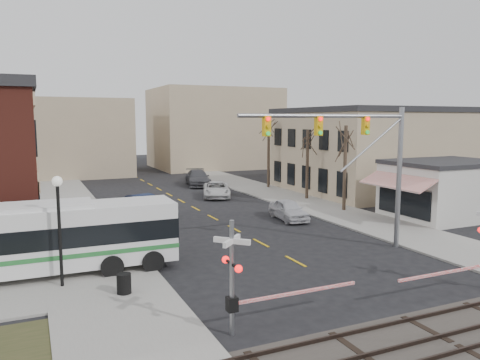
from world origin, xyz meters
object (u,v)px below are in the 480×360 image
rr_crossing_west (243,278)px  street_lamp (59,209)px  transit_bus (36,239)px  trash_bin (124,283)px  pedestrian_near (116,254)px  car_c (217,190)px  traffic_signal_mast (360,149)px  pedestrian_far (93,233)px  car_d (198,178)px  car_b (138,204)px  car_a (289,210)px

rr_crossing_west → street_lamp: (-5.42, 7.11, 1.55)m
transit_bus → trash_bin: 5.28m
pedestrian_near → car_c: bearing=-25.6°
traffic_signal_mast → pedestrian_far: traffic_signal_mast is taller
traffic_signal_mast → car_d: bearing=88.6°
trash_bin → car_b: (4.15, 16.66, 0.29)m
street_lamp → pedestrian_far: size_ratio=2.61×
car_c → street_lamp: bearing=-107.3°
traffic_signal_mast → pedestrian_far: (-13.29, 6.18, -4.71)m
car_c → pedestrian_near: 22.28m
car_d → pedestrian_far: 26.62m
street_lamp → car_d: 32.41m
rr_crossing_west → car_a: bearing=55.1°
rr_crossing_west → car_a: size_ratio=1.28×
car_c → car_b: bearing=-129.0°
traffic_signal_mast → trash_bin: traffic_signal_mast is taller
transit_bus → car_b: 14.75m
rr_crossing_west → pedestrian_near: (-2.87, 8.52, -1.08)m
car_b → traffic_signal_mast: bearing=102.6°
traffic_signal_mast → car_b: traffic_signal_mast is taller
transit_bus → car_a: size_ratio=2.94×
street_lamp → car_b: 16.25m
traffic_signal_mast → pedestrian_near: traffic_signal_mast is taller
transit_bus → traffic_signal_mast: (16.24, -2.71, 3.89)m
car_a → trash_bin: bearing=-137.3°
transit_bus → car_c: 24.02m
car_d → pedestrian_near: size_ratio=3.85×
transit_bus → car_c: (15.96, 17.92, -1.13)m
traffic_signal_mast → pedestrian_near: size_ratio=6.62×
trash_bin → car_c: bearing=59.8°
transit_bus → traffic_signal_mast: traffic_signal_mast is taller
car_d → car_a: bearing=-77.4°
rr_crossing_west → car_b: (1.03, 21.79, -1.14)m
trash_bin → car_d: size_ratio=0.14×
car_d → pedestrian_far: size_ratio=3.21×
rr_crossing_west → trash_bin: rr_crossing_west is taller
transit_bus → street_lamp: 2.74m
traffic_signal_mast → street_lamp: (-15.29, 0.75, -2.23)m
rr_crossing_west → car_b: rr_crossing_west is taller
transit_bus → car_d: bearing=57.0°
traffic_signal_mast → car_d: size_ratio=1.72×
rr_crossing_west → car_d: (10.56, 35.19, -1.11)m
traffic_signal_mast → car_c: size_ratio=1.93×
car_a → rr_crossing_west: bearing=-118.7°
pedestrian_far → car_c: bearing=-18.6°
car_b → car_c: size_ratio=0.95×
car_a → pedestrian_near: 15.21m
street_lamp → pedestrian_far: 6.29m
car_d → street_lamp: bearing=-107.5°
street_lamp → car_c: size_ratio=0.91×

